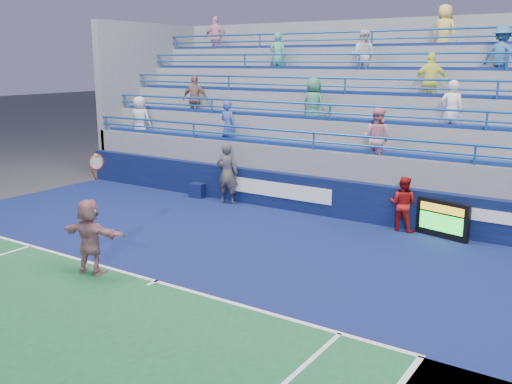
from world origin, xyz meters
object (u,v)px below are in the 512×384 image
Objects in this scene: judge_chair at (199,189)px; line_judge at (227,173)px; serve_speed_board at (443,219)px; tennis_player at (90,236)px; ball_girl at (403,204)px.

judge_chair is 0.44× the size of line_judge.
judge_chair is at bearing 179.61° from serve_speed_board.
judge_chair is 7.09m from tennis_player.
serve_speed_board is 6.68m from line_judge.
tennis_player reaches higher than line_judge.
tennis_player reaches higher than ball_girl.
line_judge reaches higher than ball_girl.
ball_girl is at bearing 177.14° from serve_speed_board.
ball_girl is at bearing 166.67° from line_judge.
line_judge is (1.28, -0.14, 0.69)m from judge_chair.
line_judge is at bearing -6.45° from judge_chair.
serve_speed_board is 0.95× the size of ball_girl.
judge_chair is 6.90m from ball_girl.
ball_girl is (5.60, 0.14, -0.23)m from line_judge.
tennis_player is at bearing -129.72° from serve_speed_board.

